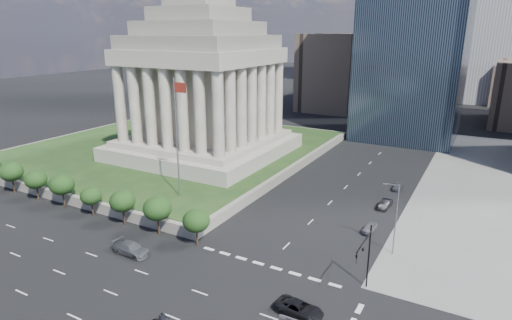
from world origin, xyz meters
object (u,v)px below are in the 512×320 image
Objects in this scene: street_lamp_north at (395,215)px; pickup_truck at (299,308)px; parked_sedan_near at (370,228)px; parked_sedan_mid at (385,204)px; flagpole at (177,132)px; suv_grey at (131,249)px; parked_sedan_far at (398,186)px; traffic_signal_ne at (365,254)px; war_memorial at (202,67)px.

pickup_truck is at bearing -107.49° from street_lamp_north.
parked_sedan_near is 0.86× the size of parked_sedan_mid.
pickup_truck is (29.46, -17.08, -12.38)m from flagpole.
parked_sedan_far is at bearing -28.97° from suv_grey.
street_lamp_north reaches higher than parked_sedan_near.
traffic_signal_ne is 1.51× the size of pickup_truck.
war_memorial reaches higher than flagpole.
parked_sedan_mid is (30.83, 16.32, -12.42)m from flagpole.
war_memorial reaches higher than parked_sedan_far.
suv_grey reaches higher than parked_sedan_mid.
street_lamp_north reaches higher than pickup_truck.
war_memorial is 47.82m from parked_sedan_far.
traffic_signal_ne is at bearing -36.42° from war_memorial.
suv_grey is (-24.96, 0.83, 0.09)m from pickup_truck.
flagpole is 42.54m from parked_sedan_far.
parked_sedan_far is at bearing 95.57° from parked_sedan_near.
war_memorial is 48.18m from suv_grey.
suv_grey is at bearing -134.04° from parked_sedan_near.
pickup_truck is at bearing -44.62° from war_memorial.
parked_sedan_near is (1.37, 23.24, -0.11)m from pickup_truck.
pickup_truck is 1.44× the size of parked_sedan_near.
flagpole is at bearing 65.32° from pickup_truck.
flagpole is 35.95m from street_lamp_north.
traffic_signal_ne is 9.49m from pickup_truck.
flagpole reaches higher than parked_sedan_mid.
traffic_signal_ne reaches higher than parked_sedan_mid.
war_memorial reaches higher than parked_sedan_near.
parked_sedan_near is at bearing 130.03° from street_lamp_north.
traffic_signal_ne is 1.89× the size of parked_sedan_mid.
war_memorial reaches higher than suv_grey.
war_memorial is 9.19× the size of parked_sedan_mid.
war_memorial is 48.34m from parked_sedan_mid.
traffic_signal_ne reaches higher than suv_grey.
flagpole reaches higher than traffic_signal_ne.
suv_grey is at bearing -118.94° from parked_sedan_far.
parked_sedan_far is (-3.50, 36.83, -4.61)m from traffic_signal_ne.
street_lamp_north is 26.38m from parked_sedan_far.
pickup_truck is at bearing -89.26° from suv_grey.
parked_sedan_near is (26.33, 22.40, -0.20)m from suv_grey.
flagpole is 3.78× the size of pickup_truck.
street_lamp_north reaches higher than parked_sedan_far.
street_lamp_north is 8.41m from parked_sedan_near.
parked_sedan_near is at bearing 102.01° from traffic_signal_ne.
flagpole is 3.53× the size of suv_grey.
war_memorial is 1.95× the size of flagpole.
street_lamp_north is 1.89× the size of pickup_truck.
parked_sedan_near is at bearing 2.05° from pickup_truck.
war_memorial is at bearing 25.14° from suv_grey.
street_lamp_north is 2.68× the size of parked_sedan_far.
street_lamp_north is at bearing 85.81° from traffic_signal_ne.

